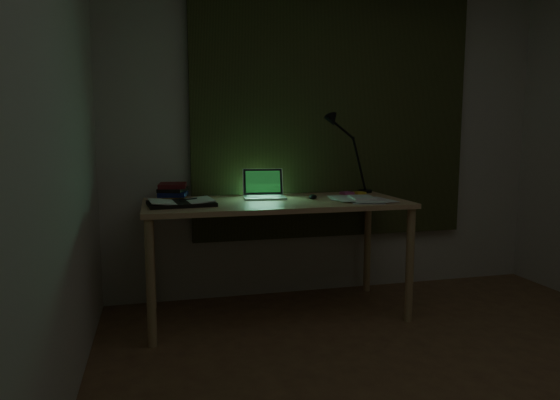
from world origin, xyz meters
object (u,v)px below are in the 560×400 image
Objects in this scene: book_stack at (174,191)px; loose_papers at (354,198)px; laptop at (265,184)px; desk at (276,258)px; open_textbook at (181,203)px; desk_lamp at (366,156)px.

loose_papers is at bearing -15.02° from book_stack.
desk is at bearing -63.14° from laptop.
book_stack is at bearing 176.46° from laptop.
loose_papers is at bearing -6.47° from open_textbook.
desk is 4.28× the size of open_textbook.
open_textbook is at bearing 179.25° from loose_papers.
loose_papers is (1.17, -0.02, -0.01)m from open_textbook.
open_textbook is 1.17m from loose_papers.
laptop reaches higher than open_textbook.
open_textbook is 1.15× the size of loose_papers.
book_stack is at bearing -169.47° from desk_lamp.
book_stack is (-0.62, 0.11, -0.05)m from laptop.
book_stack is (-0.67, 0.24, 0.46)m from desk.
book_stack is 1.24m from loose_papers.
loose_papers is 0.63× the size of desk_lamp.
laptop is 0.62m from open_textbook.
desk_lamp reaches higher than desk.
laptop is (-0.05, 0.13, 0.50)m from desk.
open_textbook is 0.31m from book_stack.
desk_lamp is at bearing 56.75° from loose_papers.
desk_lamp is (1.42, 0.37, 0.26)m from open_textbook.
open_textbook is 1.49m from desk_lamp.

